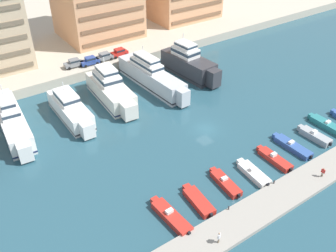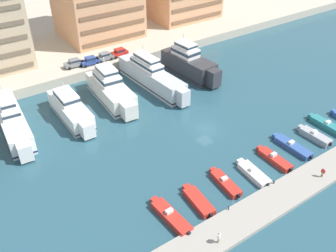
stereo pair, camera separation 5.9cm
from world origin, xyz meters
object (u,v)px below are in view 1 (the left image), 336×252
Objects in this scene: motorboat_red_left at (198,201)px; car_blue_left at (90,61)px; yacht_white_left at (12,120)px; pedestrian_mid_deck at (219,237)px; pedestrian_far_side at (323,172)px; yacht_ivory_center_left at (111,89)px; yacht_silver_center at (151,76)px; motorboat_red_center at (274,159)px; motorboat_grey_mid_right at (315,136)px; yacht_charcoal_center_right at (189,64)px; car_grey_far_left at (74,63)px; motorboat_red_mid_left at (225,183)px; motorboat_red_far_left at (171,216)px; car_grey_mid_left at (104,56)px; motorboat_teal_right at (329,126)px; motorboat_blue_center_right at (292,146)px; yacht_white_mid_left at (71,109)px; car_red_center_left at (119,52)px; motorboat_white_center_left at (253,173)px.

car_blue_left is at bearing 83.70° from motorboat_red_left.
car_blue_left is at bearing 31.49° from yacht_white_left.
pedestrian_mid_deck is 1.09× the size of pedestrian_far_side.
motorboat_red_left is at bearing -95.85° from yacht_ivory_center_left.
yacht_white_left is 0.91× the size of yacht_silver_center.
motorboat_grey_mid_right reaches higher than motorboat_red_center.
motorboat_red_center is (-6.93, -31.14, -2.26)m from yacht_charcoal_center_right.
pedestrian_mid_deck is (-3.90, -52.03, -1.52)m from car_grey_far_left.
yacht_white_left is 1.15× the size of yacht_ivory_center_left.
car_blue_left is at bearing 103.37° from motorboat_red_center.
pedestrian_mid_deck is at bearing -98.28° from yacht_ivory_center_left.
motorboat_red_far_left is at bearing -175.82° from motorboat_red_mid_left.
pedestrian_far_side is (22.48, -6.42, 1.02)m from motorboat_red_far_left.
yacht_silver_center reaches higher than yacht_white_left.
yacht_silver_center reaches higher than motorboat_red_left.
motorboat_red_center is (2.60, -31.49, -1.94)m from yacht_silver_center.
motorboat_red_center is 1.67× the size of car_grey_mid_left.
motorboat_red_left is at bearing -178.30° from motorboat_teal_right.
car_grey_mid_left is 52.48m from pedestrian_mid_deck.
motorboat_blue_center_right is (-2.12, -30.61, -2.25)m from yacht_charcoal_center_right.
yacht_charcoal_center_right is 2.18× the size of motorboat_blue_center_right.
car_grey_mid_left is (3.55, 0.25, 0.00)m from car_blue_left.
yacht_white_mid_left is 9.29× the size of pedestrian_mid_deck.
pedestrian_far_side is (2.45, -6.83, 1.07)m from motorboat_red_center.
motorboat_teal_right is at bearing -34.01° from yacht_white_left.
yacht_charcoal_center_right is 41.56m from motorboat_red_far_left.
car_grey_far_left is 54.28m from pedestrian_far_side.
yacht_ivory_center_left is at bearing 84.15° from motorboat_red_left.
motorboat_teal_right is 52.67m from car_grey_far_left.
motorboat_blue_center_right is 44.61m from car_red_center_left.
yacht_white_mid_left is 10.16× the size of pedestrian_far_side.
yacht_ivory_center_left is 35.07m from motorboat_blue_center_right.
yacht_ivory_center_left is 2.69× the size of motorboat_grey_mid_right.
motorboat_grey_mid_right is 0.77× the size of motorboat_teal_right.
yacht_charcoal_center_right is 30.76m from motorboat_blue_center_right.
yacht_charcoal_center_right is at bearing 77.45° from motorboat_red_center.
yacht_white_left is 2.39× the size of motorboat_teal_right.
motorboat_red_mid_left is 1.62× the size of car_grey_mid_left.
yacht_ivory_center_left reaches higher than yacht_white_mid_left.
car_grey_mid_left is (-1.80, 44.74, 2.67)m from motorboat_white_center_left.
motorboat_red_left is 4.24× the size of pedestrian_far_side.
car_grey_far_left is at bearing 118.10° from motorboat_grey_mid_right.
car_blue_left is at bearing 104.25° from pedestrian_far_side.
car_red_center_left is at bearing 74.13° from pedestrian_mid_deck.
motorboat_red_mid_left is 0.87× the size of motorboat_blue_center_right.
pedestrian_far_side reaches higher than motorboat_teal_right.
yacht_white_left is at bearing 139.24° from motorboat_blue_center_right.
motorboat_teal_right is (35.77, -28.80, -1.40)m from yacht_white_mid_left.
yacht_white_left is at bearing -141.82° from car_grey_far_left.
yacht_white_left is 18.89m from yacht_ivory_center_left.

